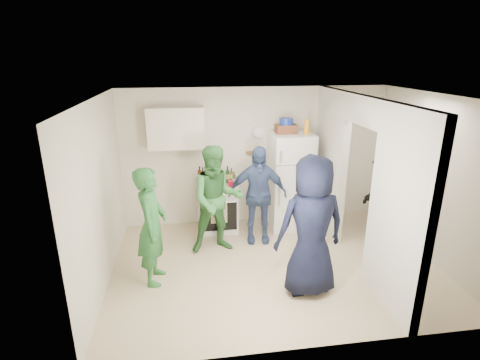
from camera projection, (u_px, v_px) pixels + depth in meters
name	position (u px, v px, depth m)	size (l,w,h in m)	color
floor	(275.00, 265.00, 5.66)	(4.80, 4.80, 0.00)	#C6AD8C
wall_back	(255.00, 157.00, 6.86)	(4.80, 4.80, 0.00)	silver
wall_front	(318.00, 245.00, 3.67)	(4.80, 4.80, 0.00)	silver
wall_left	(100.00, 196.00, 4.93)	(3.40, 3.40, 0.00)	silver
wall_right	(434.00, 180.00, 5.59)	(3.40, 3.40, 0.00)	silver
ceiling	(280.00, 97.00, 4.86)	(4.80, 4.80, 0.00)	white
partition_pier_back	(330.00, 163.00, 6.46)	(0.12, 1.20, 2.50)	silver
partition_pier_front	(399.00, 214.00, 4.39)	(0.12, 1.20, 2.50)	silver
partition_header	(365.00, 111.00, 5.09)	(0.12, 1.00, 0.40)	silver
stove	(217.00, 207.00, 6.71)	(0.72, 0.60, 0.86)	white
upper_cabinet	(176.00, 128.00, 6.30)	(0.95, 0.34, 0.70)	silver
fridge	(290.00, 181.00, 6.72)	(0.71, 0.69, 1.73)	white
wicker_basket	(286.00, 129.00, 6.45)	(0.35, 0.25, 0.15)	brown
blue_bowl	(286.00, 121.00, 6.41)	(0.24, 0.24, 0.11)	#152C96
yellow_cup_stack_top	(307.00, 127.00, 6.34)	(0.09, 0.09, 0.25)	orange
wall_clock	(258.00, 132.00, 6.70)	(0.22, 0.22, 0.03)	white
spice_shelf	(256.00, 152.00, 6.78)	(0.35, 0.08, 0.03)	olive
nook_window	(428.00, 150.00, 5.65)	(0.03, 0.70, 0.80)	black
nook_window_frame	(427.00, 150.00, 5.65)	(0.04, 0.76, 0.86)	white
nook_valance	(430.00, 128.00, 5.53)	(0.04, 0.82, 0.18)	white
yellow_cup_stack_stove	(211.00, 182.00, 6.31)	(0.09, 0.09, 0.25)	#EEF414
red_cup	(231.00, 184.00, 6.39)	(0.09, 0.09, 0.12)	red
person_green_left	(152.00, 226.00, 5.04)	(0.60, 0.40, 1.66)	#2B6D39
person_green_center	(217.00, 200.00, 5.85)	(0.84, 0.66, 1.73)	#3E7F37
person_denim	(257.00, 195.00, 6.18)	(0.97, 0.40, 1.65)	#374C78
person_navy	(311.00, 226.00, 4.78)	(0.92, 0.60, 1.88)	black
person_nook	(387.00, 198.00, 6.17)	(1.01, 0.58, 1.57)	black
bottle_a	(200.00, 175.00, 6.59)	(0.08, 0.08, 0.31)	brown
bottle_b	(206.00, 178.00, 6.41)	(0.08, 0.08, 0.31)	#204A18
bottle_c	(211.00, 174.00, 6.64)	(0.07, 0.07, 0.31)	silver
bottle_d	(219.00, 179.00, 6.47)	(0.06, 0.06, 0.25)	brown
bottle_e	(221.00, 173.00, 6.71)	(0.06, 0.06, 0.30)	#9EA6AF
bottle_f	(228.00, 175.00, 6.58)	(0.07, 0.07, 0.31)	#153A1C
bottle_g	(231.00, 175.00, 6.68)	(0.06, 0.06, 0.25)	brown
bottle_h	(201.00, 181.00, 6.37)	(0.07, 0.07, 0.25)	silver
bottle_i	(219.00, 174.00, 6.61)	(0.06, 0.06, 0.32)	#583B0F
bottle_j	(234.00, 179.00, 6.47)	(0.06, 0.06, 0.25)	#336723
bottle_k	(203.00, 176.00, 6.51)	(0.07, 0.07, 0.32)	brown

